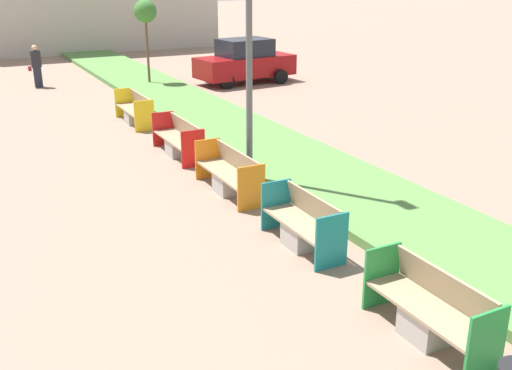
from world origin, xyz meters
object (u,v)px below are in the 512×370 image
object	(u,v)px
bench_teal_frame	(303,227)
parked_car_distant	(245,61)
bench_red_frame	(179,142)
pedestrian_walking	(36,66)
bench_orange_frame	(230,176)
sapling_tree_far	(145,13)
bench_yellow_frame	(135,112)
bench_green_frame	(430,313)

from	to	relation	value
bench_teal_frame	parked_car_distant	bearing A→B (deg)	67.11
bench_red_frame	pedestrian_walking	xyz separation A→B (m)	(-1.77, 11.78, 0.50)
bench_orange_frame	bench_red_frame	bearing A→B (deg)	90.00
bench_teal_frame	sapling_tree_far	world-z (taller)	sapling_tree_far
bench_yellow_frame	parked_car_distant	distance (m)	7.93
bench_yellow_frame	bench_teal_frame	bearing A→B (deg)	-90.02
bench_teal_frame	bench_red_frame	xyz separation A→B (m)	(0.00, 6.19, 0.01)
bench_green_frame	bench_orange_frame	size ratio (longest dim) A/B	0.87
bench_green_frame	parked_car_distant	world-z (taller)	parked_car_distant
bench_teal_frame	bench_orange_frame	distance (m)	3.05
pedestrian_walking	parked_car_distant	distance (m)	8.62
bench_orange_frame	pedestrian_walking	world-z (taller)	pedestrian_walking
bench_green_frame	pedestrian_walking	distance (m)	21.20
bench_orange_frame	bench_yellow_frame	size ratio (longest dim) A/B	1.02
bench_orange_frame	parked_car_distant	distance (m)	13.42
bench_teal_frame	sapling_tree_far	distance (m)	16.44
bench_green_frame	bench_orange_frame	xyz separation A→B (m)	(0.00, 6.21, 0.01)
bench_orange_frame	bench_red_frame	size ratio (longest dim) A/B	1.00
sapling_tree_far	pedestrian_walking	xyz separation A→B (m)	(-4.16, 1.91, -2.09)
bench_teal_frame	parked_car_distant	distance (m)	16.18
bench_yellow_frame	sapling_tree_far	size ratio (longest dim) A/B	0.64
bench_teal_frame	pedestrian_walking	distance (m)	18.06
bench_green_frame	bench_red_frame	bearing A→B (deg)	89.98
bench_orange_frame	bench_yellow_frame	xyz separation A→B (m)	(-0.00, 7.05, -0.00)
pedestrian_walking	bench_yellow_frame	bearing A→B (deg)	-77.34
bench_yellow_frame	sapling_tree_far	bearing A→B (deg)	68.11
bench_red_frame	bench_yellow_frame	world-z (taller)	same
sapling_tree_far	bench_teal_frame	bearing A→B (deg)	-98.49
bench_green_frame	sapling_tree_far	world-z (taller)	sapling_tree_far
bench_orange_frame	bench_teal_frame	bearing A→B (deg)	-90.09
bench_green_frame	parked_car_distant	distance (m)	19.13
bench_red_frame	bench_orange_frame	bearing A→B (deg)	-90.00
bench_green_frame	sapling_tree_far	size ratio (longest dim) A/B	0.56
bench_yellow_frame	pedestrian_walking	world-z (taller)	pedestrian_walking
bench_teal_frame	bench_orange_frame	world-z (taller)	same
sapling_tree_far	bench_red_frame	bearing A→B (deg)	-103.62
bench_green_frame	bench_yellow_frame	world-z (taller)	same
bench_green_frame	bench_red_frame	xyz separation A→B (m)	(0.00, 9.34, 0.01)
bench_green_frame	parked_car_distant	size ratio (longest dim) A/B	0.45
bench_teal_frame	parked_car_distant	xyz separation A→B (m)	(6.29, 14.90, 0.55)
bench_green_frame	bench_orange_frame	distance (m)	6.21
bench_yellow_frame	parked_car_distant	size ratio (longest dim) A/B	0.51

